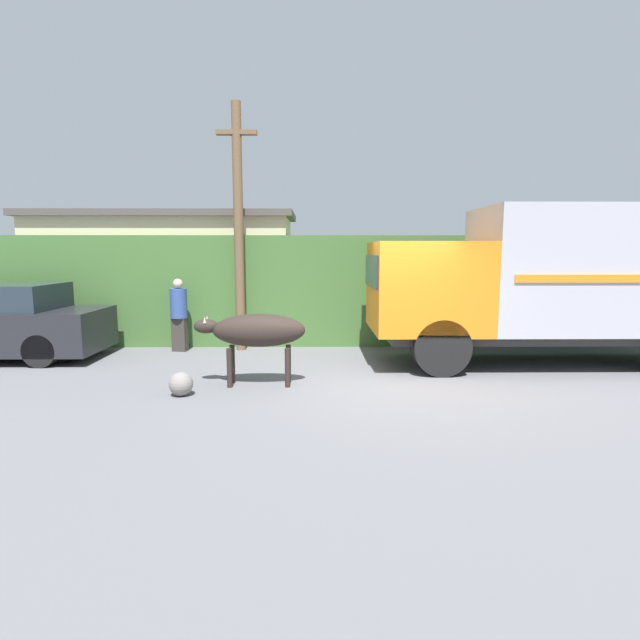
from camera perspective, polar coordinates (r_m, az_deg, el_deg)
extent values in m
plane|color=slate|center=(8.96, 7.76, -6.95)|extent=(60.00, 60.00, 0.00)
cube|color=#426B33|center=(15.31, 4.21, 4.28)|extent=(32.00, 6.93, 2.65)
cube|color=#C6B793|center=(13.77, -17.01, 4.51)|extent=(6.38, 2.40, 3.10)
cube|color=#4C4742|center=(13.78, -17.29, 11.29)|extent=(6.68, 2.70, 0.16)
cube|color=#2D2D2D|center=(11.09, 24.58, -1.46)|extent=(6.58, 1.76, 0.18)
cube|color=orange|center=(10.17, 12.01, 3.77)|extent=(2.15, 2.21, 1.75)
cube|color=#232D38|center=(9.97, 5.89, 5.63)|extent=(0.04, 1.87, 0.61)
cube|color=#ADADB7|center=(11.48, 29.82, 5.04)|extent=(5.01, 2.21, 2.42)
cylinder|color=black|center=(9.49, 13.59, -2.98)|extent=(1.06, 0.49, 1.06)
ellipsoid|color=#2D231E|center=(8.51, -7.00, -1.18)|extent=(1.57, 0.56, 0.56)
ellipsoid|color=#2D231E|center=(8.65, -12.89, -0.71)|extent=(0.42, 0.24, 0.24)
cone|color=#B7AD93|center=(8.54, -13.05, 0.01)|extent=(0.06, 0.06, 0.11)
cone|color=#B7AD93|center=(8.72, -12.78, 0.18)|extent=(0.06, 0.06, 0.11)
cylinder|color=#2D231E|center=(8.55, -10.31, -5.41)|extent=(0.09, 0.09, 0.67)
cylinder|color=#2D231E|center=(8.85, -9.98, -4.95)|extent=(0.09, 0.09, 0.67)
cylinder|color=#2D231E|center=(8.44, -3.74, -5.47)|extent=(0.09, 0.09, 0.67)
cylinder|color=#2D231E|center=(8.74, -3.63, -5.00)|extent=(0.09, 0.09, 0.67)
cylinder|color=black|center=(11.32, -29.24, -3.06)|extent=(0.66, 0.29, 0.66)
cube|color=#38332D|center=(11.88, -15.73, -1.60)|extent=(0.35, 0.26, 0.77)
cylinder|color=#334C8C|center=(11.78, -15.86, 1.86)|extent=(0.44, 0.44, 0.67)
sphere|color=#DBB28E|center=(11.75, -15.94, 4.02)|extent=(0.22, 0.22, 0.22)
cylinder|color=brown|center=(11.60, -9.28, 10.19)|extent=(0.22, 0.22, 5.53)
cube|color=brown|center=(11.87, -9.52, 20.38)|extent=(0.90, 0.17, 0.10)
sphere|color=gray|center=(8.27, -15.60, -7.06)|extent=(0.38, 0.38, 0.38)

